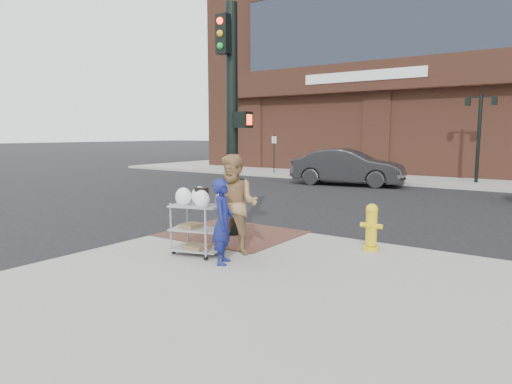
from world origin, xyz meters
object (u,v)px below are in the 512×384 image
Objects in this scene: traffic_signal_pole at (232,114)px; utility_cart at (196,224)px; pedestrian_tan at (235,205)px; fire_hydrant at (371,227)px; woman_blue at (223,222)px; sedan_dark at (348,167)px; lamp_post at (479,129)px.

utility_cart is (0.44, -1.68, -2.10)m from traffic_signal_pole.
pedestrian_tan is at bearing -50.73° from traffic_signal_pole.
woman_blue is at bearing -127.26° from fire_hydrant.
utility_cart is (2.98, -13.74, -0.12)m from sedan_dark.
utility_cart is (-0.77, 0.15, -0.16)m from woman_blue.
fire_hydrant is at bearing -63.99° from woman_blue.
fire_hydrant is (2.56, 2.20, -0.11)m from utility_cart.
utility_cart is at bearing -158.14° from pedestrian_tan.
pedestrian_tan is at bearing -95.11° from lamp_post.
woman_blue is 14.38m from sedan_dark.
lamp_post is 2.12× the size of pedestrian_tan.
fire_hydrant is at bearing -163.94° from sedan_dark.
woman_blue is 2.97m from fire_hydrant.
pedestrian_tan reaches higher than woman_blue.
woman_blue reaches higher than fire_hydrant.
woman_blue is 1.16× the size of utility_cart.
utility_cart is (-0.56, -0.45, -0.36)m from pedestrian_tan.
traffic_signal_pole reaches higher than woman_blue.
utility_cart is at bearing 52.15° from woman_blue.
sedan_dark is at bearing -147.66° from lamp_post.
woman_blue is at bearing -11.12° from utility_cart.
sedan_dark is (-2.54, 12.05, -1.99)m from traffic_signal_pole.
lamp_post reaches higher than sedan_dark.
traffic_signal_pole is at bearing -170.12° from fire_hydrant.
traffic_signal_pole reaches higher than pedestrian_tan.
sedan_dark is 5.58× the size of fire_hydrant.
sedan_dark is at bearing 101.88° from traffic_signal_pole.
woman_blue is 0.29× the size of sedan_dark.
traffic_signal_pole reaches higher than utility_cart.
woman_blue is 0.80m from utility_cart.
lamp_post is 17.14m from utility_cart.
pedestrian_tan is 2.70m from fire_hydrant.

